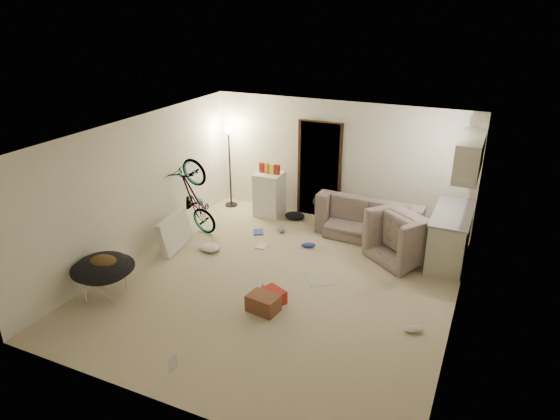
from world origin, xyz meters
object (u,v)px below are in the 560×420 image
at_px(tv_box, 175,232).
at_px(drink_case_b, 273,296).
at_px(juicer, 263,291).
at_px(sofa, 371,220).
at_px(drink_case_a, 263,303).
at_px(armchair, 410,241).
at_px(kitchen_counter, 450,237).
at_px(mini_fridge, 269,194).
at_px(saucer_chair, 104,273).
at_px(floor_lamp, 229,150).
at_px(bicycle, 195,213).

height_order(tv_box, drink_case_b, tv_box).
bearing_deg(juicer, drink_case_b, -22.15).
bearing_deg(sofa, drink_case_a, 79.15).
height_order(armchair, tv_box, armchair).
bearing_deg(kitchen_counter, drink_case_a, -128.90).
bearing_deg(mini_fridge, drink_case_b, -64.46).
height_order(armchair, mini_fridge, mini_fridge).
height_order(saucer_chair, drink_case_a, saucer_chair).
xyz_separation_m(armchair, saucer_chair, (-4.09, -3.26, 0.07)).
distance_m(drink_case_b, juicer, 0.24).
relative_size(armchair, drink_case_b, 2.85).
bearing_deg(drink_case_b, juicer, -177.81).
bearing_deg(drink_case_a, saucer_chair, -156.80).
xyz_separation_m(floor_lamp, saucer_chair, (0.10, -4.14, -0.90)).
distance_m(kitchen_counter, bicycle, 4.82).
xyz_separation_m(tv_box, drink_case_a, (2.43, -1.20, -0.19)).
bearing_deg(drink_case_b, floor_lamp, 152.92).
distance_m(mini_fridge, tv_box, 2.38).
height_order(tv_box, drink_case_a, tv_box).
bearing_deg(armchair, bicycle, 46.70).
bearing_deg(kitchen_counter, mini_fridge, 171.80).
bearing_deg(tv_box, bicycle, 83.11).
bearing_deg(floor_lamp, juicer, -53.12).
relative_size(floor_lamp, sofa, 0.87).
distance_m(kitchen_counter, tv_box, 5.01).
relative_size(kitchen_counter, mini_fridge, 1.60).
height_order(tv_box, juicer, tv_box).
relative_size(kitchen_counter, bicycle, 0.91).
xyz_separation_m(saucer_chair, tv_box, (0.00, 1.85, -0.09)).
relative_size(saucer_chair, drink_case_b, 2.64).
height_order(sofa, bicycle, bicycle).
height_order(floor_lamp, armchair, floor_lamp).
xyz_separation_m(armchair, juicer, (-1.85, -2.25, -0.24)).
bearing_deg(sofa, drink_case_b, 78.59).
relative_size(armchair, mini_fridge, 1.11).
xyz_separation_m(floor_lamp, drink_case_a, (2.53, -3.49, -1.18)).
distance_m(sofa, juicer, 3.08).
distance_m(sofa, armchair, 1.13).
relative_size(sofa, juicer, 8.83).
distance_m(bicycle, saucer_chair, 2.56).
xyz_separation_m(saucer_chair, drink_case_b, (2.47, 0.93, -0.30)).
bearing_deg(sofa, saucer_chair, 53.14).
bearing_deg(sofa, tv_box, 35.34).
height_order(armchair, saucer_chair, saucer_chair).
xyz_separation_m(kitchen_counter, sofa, (-1.53, 0.45, -0.14)).
distance_m(tv_box, drink_case_a, 2.72).
xyz_separation_m(saucer_chair, juicer, (2.25, 1.02, -0.31)).
bearing_deg(bicycle, drink_case_b, -114.52).
distance_m(kitchen_counter, armchair, 0.68).
bearing_deg(tv_box, saucer_chair, -96.89).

